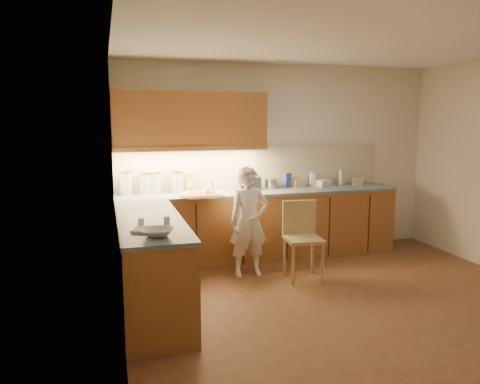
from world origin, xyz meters
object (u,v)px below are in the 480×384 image
at_px(wooden_chair, 302,234).
at_px(oil_jug, 190,182).
at_px(toaster, 251,183).
at_px(pizza_on_board, 202,194).
at_px(child, 249,222).

distance_m(wooden_chair, oil_jug, 1.63).
bearing_deg(toaster, wooden_chair, -59.67).
bearing_deg(toaster, pizza_on_board, -143.00).
relative_size(wooden_chair, toaster, 3.04).
relative_size(pizza_on_board, wooden_chair, 0.61).
height_order(wooden_chair, toaster, toaster).
bearing_deg(oil_jug, toaster, -2.07).
bearing_deg(child, oil_jug, 126.13).
bearing_deg(toaster, child, -96.34).
xyz_separation_m(oil_jug, toaster, (0.82, -0.03, -0.05)).
xyz_separation_m(child, oil_jug, (-0.57, 0.79, 0.40)).
distance_m(pizza_on_board, wooden_chair, 1.31).
bearing_deg(oil_jug, wooden_chair, -41.87).
height_order(pizza_on_board, oil_jug, oil_jug).
height_order(pizza_on_board, toaster, pizza_on_board).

